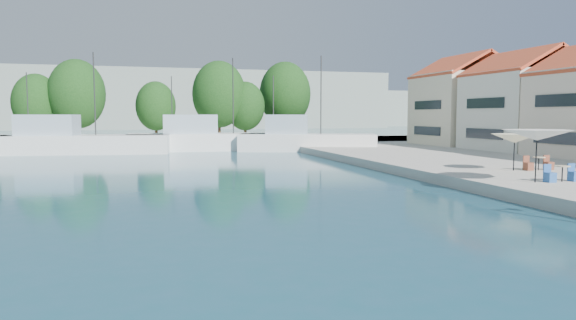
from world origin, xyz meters
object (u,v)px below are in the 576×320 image
object	(u,v)px
trawler_02	(72,143)
trawler_03	(212,140)
umbrella_cream	(515,138)
umbrella_white	(537,135)
trawler_04	(304,141)

from	to	relation	value
trawler_02	trawler_03	xyz separation A→B (m)	(13.69, 1.33, -0.00)
umbrella_cream	umbrella_white	bearing A→B (deg)	-119.28
trawler_03	umbrella_cream	bearing A→B (deg)	-63.74
trawler_02	trawler_03	size ratio (longest dim) A/B	0.97
umbrella_white	trawler_03	bearing A→B (deg)	106.78
trawler_04	umbrella_cream	bearing A→B (deg)	-61.01
trawler_04	trawler_02	bearing A→B (deg)	-167.08
trawler_02	umbrella_white	xyz separation A→B (m)	(24.27, -33.74, 1.75)
trawler_03	umbrella_white	size ratio (longest dim) A/B	5.93
umbrella_cream	trawler_03	bearing A→B (deg)	113.35
umbrella_white	umbrella_cream	xyz separation A→B (m)	(2.58, 4.60, -0.38)
trawler_04	umbrella_cream	size ratio (longest dim) A/B	5.63
umbrella_white	umbrella_cream	size ratio (longest dim) A/B	1.22
trawler_02	umbrella_cream	bearing A→B (deg)	-39.97
trawler_02	trawler_03	distance (m)	13.76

